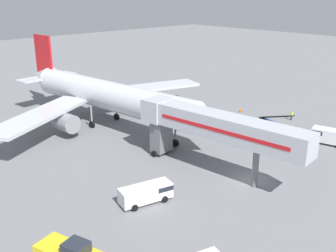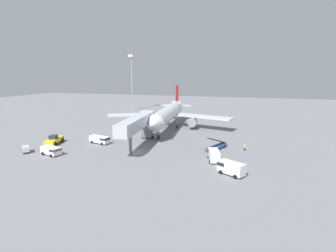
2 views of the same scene
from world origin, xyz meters
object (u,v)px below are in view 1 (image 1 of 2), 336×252
Objects in this scene: service_van_far_right at (329,136)px; ground_crew_worker_foreground at (292,115)px; belt_loader_truck at (275,125)px; jet_bridge at (210,126)px; service_van_outer_right at (147,192)px; safety_cone_alpha at (240,110)px; airplane_at_gate at (106,96)px.

service_van_far_right is 10.85m from ground_crew_worker_foreground.
jet_bridge is at bearing -172.65° from belt_loader_truck.
jet_bridge reaches higher than service_van_far_right.
safety_cone_alpha is at bearing 21.13° from service_van_outer_right.
safety_cone_alpha is at bearing 28.01° from jet_bridge.
jet_bridge is at bearing -151.99° from safety_cone_alpha.
service_van_outer_right reaches higher than safety_cone_alpha.
belt_loader_truck is at bearing -112.36° from safety_cone_alpha.
ground_crew_worker_foreground is 2.27× the size of safety_cone_alpha.
belt_loader_truck is 10.24m from safety_cone_alpha.
service_van_far_right reaches higher than ground_crew_worker_foreground.
airplane_at_gate reaches higher than jet_bridge.
airplane_at_gate is at bearing 87.78° from jet_bridge.
ground_crew_worker_foreground is at bearing 7.25° from belt_loader_truck.
ground_crew_worker_foreground reaches higher than safety_cone_alpha.
ground_crew_worker_foreground is at bearing 6.36° from service_van_outer_right.
service_van_far_right is 3.14× the size of ground_crew_worker_foreground.
service_van_outer_right is at bearing -173.83° from belt_loader_truck.
service_van_outer_right reaches higher than ground_crew_worker_foreground.
airplane_at_gate reaches higher than safety_cone_alpha.
airplane_at_gate is 30.75m from ground_crew_worker_foreground.
ground_crew_worker_foreground is (23.72, -19.17, -3.96)m from airplane_at_gate.
belt_loader_truck is 6.29m from ground_crew_worker_foreground.
safety_cone_alpha is (3.89, 9.46, -0.43)m from belt_loader_truck.
service_van_far_right is 18.17m from safety_cone_alpha.
ground_crew_worker_foreground is at bearing 57.49° from service_van_far_right.
service_van_outer_right is 35.04m from ground_crew_worker_foreground.
service_van_far_right is (0.41, -8.35, 0.45)m from belt_loader_truck.
jet_bridge is at bearing -92.22° from airplane_at_gate.
ground_crew_worker_foreground is at bearing -38.96° from airplane_at_gate.
ground_crew_worker_foreground is (34.82, 3.88, -0.22)m from service_van_outer_right.
service_van_far_right is 29.47m from service_van_outer_right.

